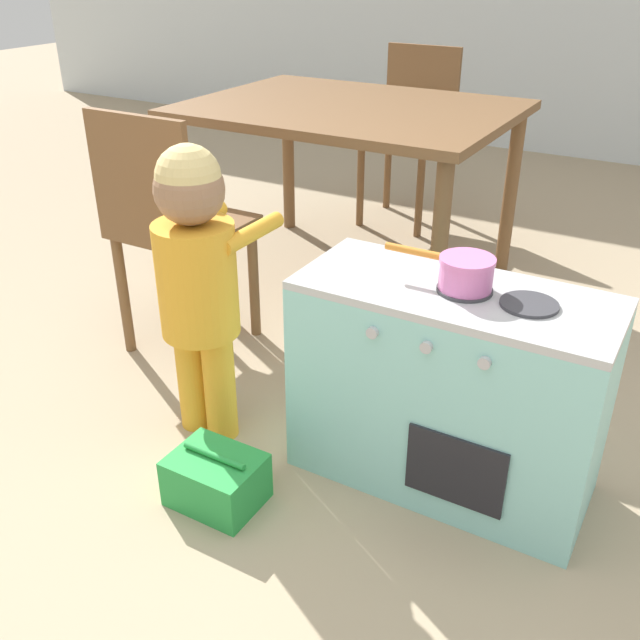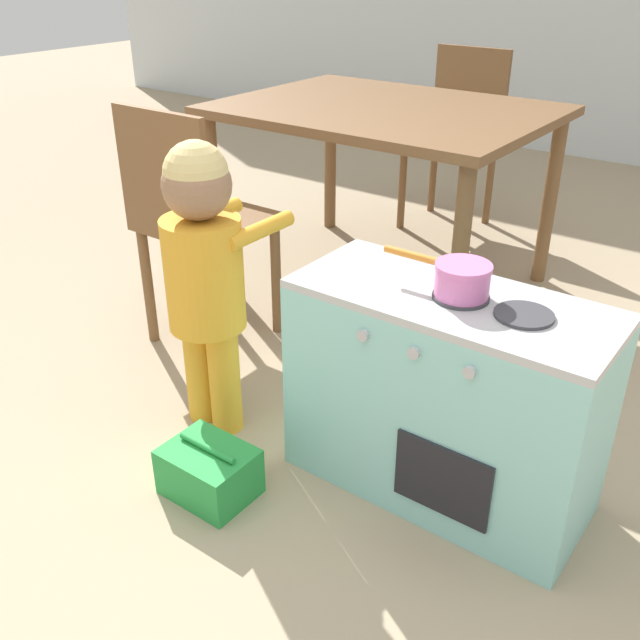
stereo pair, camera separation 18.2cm
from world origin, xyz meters
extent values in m
plane|color=tan|center=(0.00, 0.00, 0.00)|extent=(16.00, 16.00, 0.00)
cube|color=#8CD1CC|center=(0.23, 0.70, 0.27)|extent=(0.75, 0.33, 0.53)
cube|color=#B7BABC|center=(0.23, 0.70, 0.54)|extent=(0.75, 0.33, 0.02)
cylinder|color=#38383D|center=(0.24, 0.70, 0.56)|extent=(0.13, 0.13, 0.01)
cylinder|color=#38383D|center=(0.40, 0.70, 0.56)|extent=(0.13, 0.13, 0.01)
cube|color=black|center=(0.32, 0.54, 0.17)|extent=(0.24, 0.01, 0.19)
cylinder|color=#B2B2B7|center=(0.09, 0.53, 0.48)|extent=(0.03, 0.01, 0.03)
cylinder|color=#B2B2B7|center=(0.23, 0.53, 0.48)|extent=(0.03, 0.01, 0.03)
cylinder|color=#B2B2B7|center=(0.36, 0.53, 0.48)|extent=(0.03, 0.01, 0.03)
cylinder|color=pink|center=(0.24, 0.70, 0.60)|extent=(0.12, 0.12, 0.08)
cylinder|color=pink|center=(0.24, 0.70, 0.63)|extent=(0.13, 0.13, 0.01)
cylinder|color=orange|center=(0.11, 0.70, 0.62)|extent=(0.14, 0.02, 0.02)
cylinder|color=gold|center=(-0.48, 0.56, 0.16)|extent=(0.09, 0.09, 0.33)
cylinder|color=gold|center=(-0.39, 0.56, 0.16)|extent=(0.09, 0.09, 0.33)
cylinder|color=gold|center=(-0.43, 0.56, 0.48)|extent=(0.21, 0.21, 0.31)
sphere|color=#936B4C|center=(-0.43, 0.56, 0.73)|extent=(0.18, 0.18, 0.18)
sphere|color=#DBC17A|center=(-0.43, 0.56, 0.76)|extent=(0.17, 0.17, 0.17)
cylinder|color=gold|center=(-0.53, 0.68, 0.59)|extent=(0.04, 0.24, 0.04)
cylinder|color=gold|center=(-0.34, 0.68, 0.59)|extent=(0.04, 0.24, 0.04)
cube|color=green|center=(-0.23, 0.33, 0.07)|extent=(0.23, 0.17, 0.13)
cylinder|color=green|center=(-0.23, 0.33, 0.14)|extent=(0.18, 0.02, 0.02)
cube|color=brown|center=(-0.59, 1.71, 0.70)|extent=(1.21, 0.92, 0.03)
cylinder|color=brown|center=(-1.13, 1.31, 0.34)|extent=(0.06, 0.06, 0.69)
cylinder|color=brown|center=(-0.04, 1.31, 0.34)|extent=(0.06, 0.06, 0.69)
cylinder|color=brown|center=(-1.13, 2.11, 0.34)|extent=(0.06, 0.06, 0.69)
cylinder|color=brown|center=(-0.04, 2.11, 0.34)|extent=(0.06, 0.06, 0.69)
cube|color=brown|center=(-0.80, 0.95, 0.44)|extent=(0.38, 0.38, 0.03)
cube|color=brown|center=(-0.80, 0.77, 0.64)|extent=(0.38, 0.02, 0.38)
cylinder|color=brown|center=(-0.96, 0.79, 0.21)|extent=(0.04, 0.04, 0.42)
cylinder|color=brown|center=(-0.64, 0.79, 0.21)|extent=(0.04, 0.04, 0.42)
cylinder|color=brown|center=(-0.96, 1.11, 0.21)|extent=(0.04, 0.04, 0.42)
cylinder|color=brown|center=(-0.64, 1.11, 0.21)|extent=(0.04, 0.04, 0.42)
cube|color=brown|center=(-0.68, 2.46, 0.44)|extent=(0.38, 0.38, 0.03)
cube|color=brown|center=(-0.68, 2.64, 0.64)|extent=(0.38, 0.02, 0.38)
cylinder|color=brown|center=(-0.84, 2.31, 0.21)|extent=(0.04, 0.04, 0.42)
cylinder|color=brown|center=(-0.52, 2.31, 0.21)|extent=(0.04, 0.04, 0.42)
cylinder|color=brown|center=(-0.84, 2.62, 0.21)|extent=(0.04, 0.04, 0.42)
cylinder|color=brown|center=(-0.52, 2.62, 0.21)|extent=(0.04, 0.04, 0.42)
camera|label=1|loc=(0.70, -0.75, 1.27)|focal=40.00mm
camera|label=2|loc=(0.85, -0.65, 1.27)|focal=40.00mm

